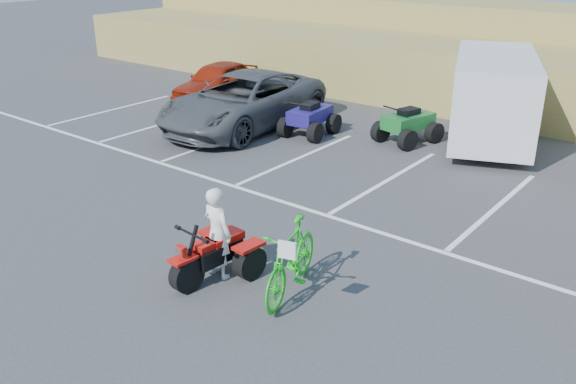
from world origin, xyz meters
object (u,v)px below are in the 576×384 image
Objects in this scene: green_dirt_bike at (291,259)px; red_car at (217,81)px; rider at (217,233)px; quad_atv_green at (407,142)px; grey_pickup at (243,101)px; quad_atv_blue at (310,135)px; red_trike_atv at (213,278)px; cargo_trailer at (493,96)px.

red_car reaches higher than green_dirt_bike.
rider reaches higher than quad_atv_green.
red_car is at bearing -40.94° from rider.
grey_pickup is 3.48× the size of quad_atv_green.
grey_pickup is at bearing -169.74° from quad_atv_blue.
quad_atv_green is (4.75, 1.78, -0.83)m from grey_pickup.
green_dirt_bike is at bearing -160.91° from rider.
rider is at bearing -70.29° from quad_atv_blue.
red_trike_atv is 0.93× the size of quad_atv_green.
red_trike_atv is 1.56m from green_dirt_bike.
rider reaches higher than red_trike_atv.
quad_atv_blue is (-3.64, 7.82, 0.00)m from red_trike_atv.
rider is 0.41× the size of red_car.
red_car is 5.39m from quad_atv_blue.
red_car reaches higher than red_trike_atv.
cargo_trailer is 5.38m from quad_atv_blue.
cargo_trailer is 2.73m from quad_atv_green.
rider reaches higher than green_dirt_bike.
rider is at bearing -116.17° from cargo_trailer.
rider is 0.98× the size of quad_atv_blue.
quad_atv_green reaches higher than quad_atv_blue.
cargo_trailer is at bearing 23.59° from grey_pickup.
red_trike_atv is at bearing -69.61° from quad_atv_green.
rider is 0.79× the size of green_dirt_bike.
red_car is (-10.15, 8.71, 0.06)m from green_dirt_bike.
rider is 0.28× the size of grey_pickup.
quad_atv_blue is at bearing -25.55° from red_car.
red_trike_atv is at bearing -54.95° from grey_pickup.
rider is at bearing -56.36° from red_car.
quad_atv_blue is 0.99× the size of quad_atv_green.
rider is 10.45m from cargo_trailer.
cargo_trailer reaches higher than red_trike_atv.
quad_atv_green is (-1.00, 8.99, 0.00)m from red_trike_atv.
cargo_trailer is at bearing 55.33° from quad_atv_green.
grey_pickup reaches higher than rider.
grey_pickup is 7.37m from cargo_trailer.
green_dirt_bike is at bearing -61.53° from quad_atv_blue.
rider is 0.29× the size of cargo_trailer.
quad_atv_green is at bearing 17.01° from grey_pickup.
grey_pickup is 5.14m from quad_atv_green.
grey_pickup is at bearing 133.37° from red_trike_atv.
grey_pickup is at bearing 120.63° from green_dirt_bike.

